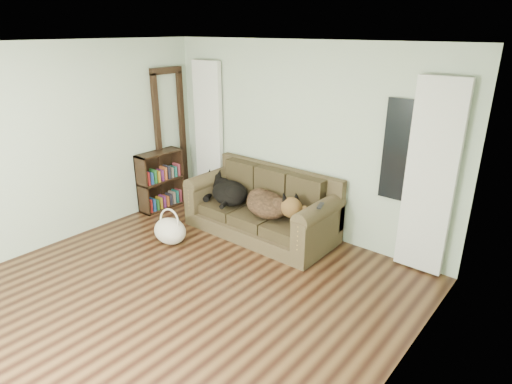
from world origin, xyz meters
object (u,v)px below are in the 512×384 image
Objects in this scene: dog_shepherd at (270,206)px; bookshelf at (161,178)px; tote_bag at (170,232)px; sofa at (260,204)px; dog_black_lab at (228,193)px.

bookshelf reaches higher than dog_shepherd.
dog_shepherd is 1.60× the size of tote_bag.
sofa reaches higher than dog_black_lab.
sofa is at bearing 53.15° from tote_bag.
bookshelf is at bearing 145.74° from tote_bag.
dog_black_lab is at bearing 11.55° from bookshelf.
bookshelf is (-1.23, -0.24, 0.02)m from dog_black_lab.
sofa reaches higher than tote_bag.
sofa is 0.58m from dog_black_lab.
sofa is at bearing 10.93° from dog_shepherd.
dog_shepherd is at bearing 32.67° from dog_black_lab.
dog_shepherd is (0.21, -0.05, 0.04)m from sofa.
bookshelf reaches higher than tote_bag.
dog_black_lab is 1.51× the size of tote_bag.
tote_bag is at bearing -65.95° from dog_black_lab.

